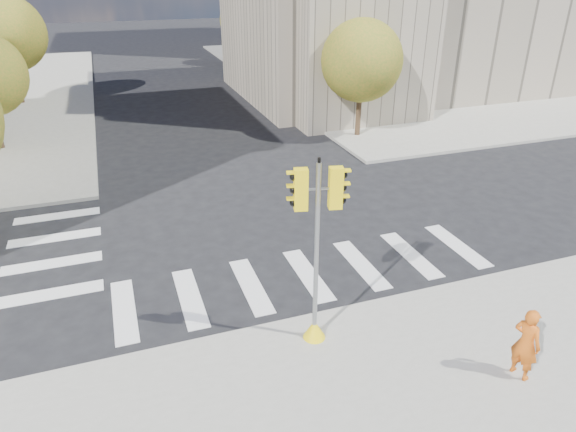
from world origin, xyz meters
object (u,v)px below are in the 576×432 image
(lamp_far, at_px, (266,18))
(photographer, at_px, (526,343))
(lamp_near, at_px, (339,40))
(traffic_signal, at_px, (316,268))

(lamp_far, xyz_separation_m, photographer, (-5.20, -35.67, -3.54))
(lamp_far, relative_size, photographer, 4.55)
(lamp_near, distance_m, traffic_signal, 21.13)
(lamp_far, distance_m, traffic_signal, 34.24)
(lamp_far, xyz_separation_m, traffic_signal, (-9.08, -32.92, -2.41))
(lamp_near, relative_size, photographer, 4.55)
(lamp_near, height_order, lamp_far, same)
(lamp_near, xyz_separation_m, traffic_signal, (-9.08, -18.92, -2.41))
(traffic_signal, height_order, photographer, traffic_signal)
(photographer, bearing_deg, lamp_near, -27.69)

